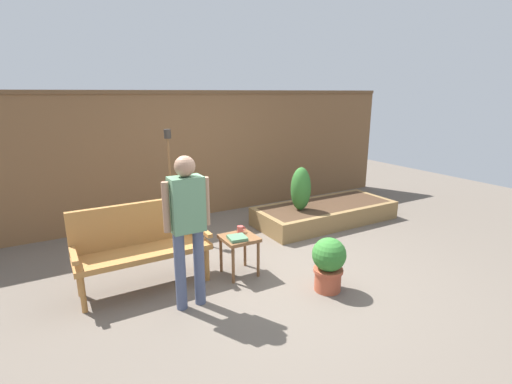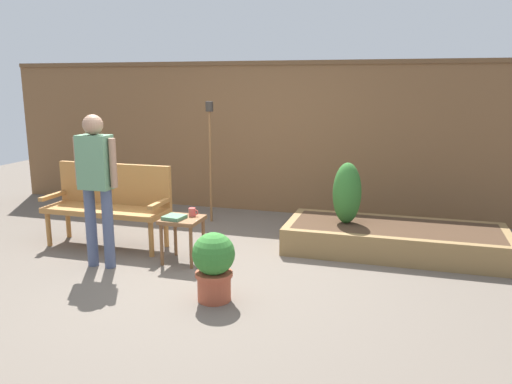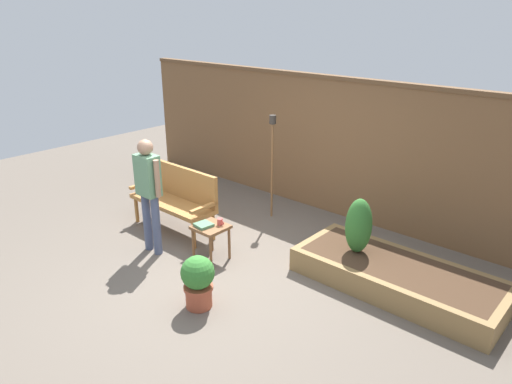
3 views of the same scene
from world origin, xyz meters
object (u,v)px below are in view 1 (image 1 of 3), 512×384
at_px(garden_bench, 141,240).
at_px(cup_on_table, 241,229).
at_px(person_by_bench, 187,220).
at_px(shrub_near_bench, 301,189).
at_px(potted_boxwood, 329,262).
at_px(tiki_torch, 169,164).
at_px(book_on_table, 237,238).
at_px(side_table, 239,243).

distance_m(garden_bench, cup_on_table, 1.15).
bearing_deg(garden_bench, cup_on_table, -11.15).
bearing_deg(person_by_bench, garden_bench, 113.89).
distance_m(shrub_near_bench, person_by_bench, 2.70).
height_order(garden_bench, cup_on_table, garden_bench).
xyz_separation_m(potted_boxwood, tiki_torch, (-0.98, 2.42, 0.78)).
bearing_deg(shrub_near_bench, book_on_table, -148.59).
height_order(tiki_torch, person_by_bench, tiki_torch).
xyz_separation_m(cup_on_table, shrub_near_bench, (1.52, 0.84, 0.12)).
height_order(garden_bench, person_by_bench, person_by_bench).
distance_m(side_table, cup_on_table, 0.18).
distance_m(book_on_table, person_by_bench, 0.87).
bearing_deg(potted_boxwood, side_table, 129.08).
height_order(cup_on_table, book_on_table, cup_on_table).
bearing_deg(potted_boxwood, cup_on_table, 122.83).
relative_size(garden_bench, person_by_bench, 0.92).
xyz_separation_m(book_on_table, person_by_bench, (-0.69, -0.30, 0.43)).
distance_m(garden_bench, shrub_near_bench, 2.72).
bearing_deg(side_table, person_by_bench, -153.79).
bearing_deg(tiki_torch, cup_on_table, -75.74).
xyz_separation_m(garden_bench, tiki_torch, (0.75, 1.27, 0.57)).
relative_size(shrub_near_bench, tiki_torch, 0.43).
distance_m(garden_bench, tiki_torch, 1.58).
height_order(garden_bench, book_on_table, garden_bench).
bearing_deg(garden_bench, shrub_near_bench, 13.13).
bearing_deg(potted_boxwood, garden_bench, 146.38).
distance_m(cup_on_table, book_on_table, 0.21).
xyz_separation_m(cup_on_table, person_by_bench, (-0.82, -0.47, 0.41)).
bearing_deg(side_table, shrub_near_bench, 30.61).
bearing_deg(side_table, tiki_torch, 100.89).
height_order(side_table, person_by_bench, person_by_bench).
bearing_deg(garden_bench, book_on_table, -21.30).
bearing_deg(cup_on_table, potted_boxwood, -57.17).
xyz_separation_m(side_table, tiki_torch, (-0.31, 1.59, 0.72)).
xyz_separation_m(garden_bench, side_table, (1.06, -0.32, -0.15)).
xyz_separation_m(side_table, person_by_bench, (-0.75, -0.37, 0.54)).
xyz_separation_m(side_table, shrub_near_bench, (1.59, 0.94, 0.25)).
relative_size(cup_on_table, potted_boxwood, 0.18).
bearing_deg(book_on_table, tiki_torch, 105.63).
relative_size(book_on_table, person_by_bench, 0.13).
distance_m(shrub_near_bench, tiki_torch, 2.06).
relative_size(potted_boxwood, shrub_near_bench, 0.88).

